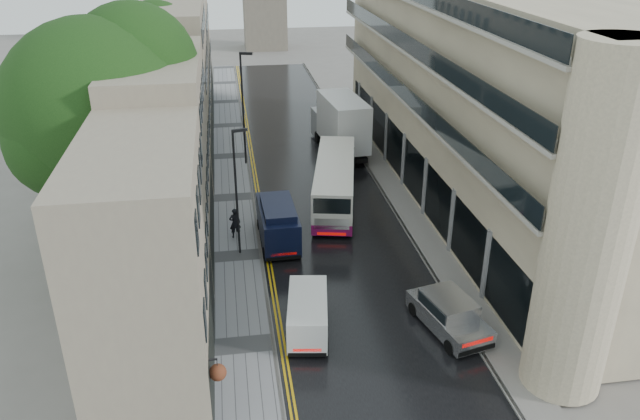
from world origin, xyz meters
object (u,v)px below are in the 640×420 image
object	(u,v)px
cream_bus	(315,201)
white_lorry	(332,133)
silver_hatchback	(451,337)
white_van	(289,334)
navy_van	(265,237)
tree_near	(102,143)
lamp_post_near	(236,194)
tree_far	(137,93)
lamp_post_far	(243,110)
pedestrian	(235,223)

from	to	relation	value
cream_bus	white_lorry	xyz separation A→B (m)	(2.90, 10.53, 0.89)
silver_hatchback	white_van	bearing A→B (deg)	156.72
white_lorry	white_van	size ratio (longest dim) A/B	2.18
white_lorry	white_van	world-z (taller)	white_lorry
white_lorry	navy_van	xyz separation A→B (m)	(-6.37, -14.62, -1.04)
tree_near	silver_hatchback	bearing A→B (deg)	-35.05
cream_bus	lamp_post_near	bearing A→B (deg)	-133.11
silver_hatchback	navy_van	bearing A→B (deg)	113.78
lamp_post_near	silver_hatchback	bearing A→B (deg)	-63.85
tree_far	lamp_post_far	xyz separation A→B (m)	(7.50, 0.95, -1.82)
tree_near	white_lorry	bearing A→B (deg)	42.80
tree_near	pedestrian	xyz separation A→B (m)	(6.61, 1.49, -5.88)
pedestrian	lamp_post_near	world-z (taller)	lamp_post_near
silver_hatchback	navy_van	distance (m)	12.37
tree_far	navy_van	xyz separation A→B (m)	(7.90, -14.13, -4.88)
lamp_post_far	silver_hatchback	bearing A→B (deg)	-56.88
lamp_post_far	tree_far	bearing A→B (deg)	-157.19
tree_far	pedestrian	xyz separation A→B (m)	(6.31, -11.51, -5.17)
silver_hatchback	tree_near	bearing A→B (deg)	131.60
tree_far	silver_hatchback	distance (m)	28.98
navy_van	white_van	bearing A→B (deg)	-88.74
white_van	pedestrian	bearing A→B (deg)	108.69
silver_hatchback	navy_van	xyz separation A→B (m)	(-7.46, 9.85, 0.47)
pedestrian	white_van	bearing A→B (deg)	89.40
white_van	lamp_post_near	world-z (taller)	lamp_post_near
cream_bus	white_van	xyz separation A→B (m)	(-3.07, -12.71, -0.54)
lamp_post_near	lamp_post_far	size ratio (longest dim) A/B	0.85
white_lorry	lamp_post_near	distance (m)	16.04
pedestrian	white_lorry	bearing A→B (deg)	-134.26
navy_van	lamp_post_far	bearing A→B (deg)	90.08
white_lorry	silver_hatchback	distance (m)	24.55
tree_far	pedestrian	world-z (taller)	tree_far
tree_far	white_van	bearing A→B (deg)	-69.94
silver_hatchback	pedestrian	distance (m)	15.42
tree_near	tree_far	size ratio (longest dim) A/B	1.11
pedestrian	tree_near	bearing A→B (deg)	2.04
white_van	tree_far	bearing A→B (deg)	118.66
white_van	cream_bus	bearing A→B (deg)	85.03
silver_hatchback	white_lorry	bearing A→B (deg)	79.20
tree_near	pedestrian	world-z (taller)	tree_near
navy_van	tree_near	bearing A→B (deg)	170.69
lamp_post_near	tree_near	bearing A→B (deg)	162.11
tree_far	tree_near	bearing A→B (deg)	-91.32
tree_far	silver_hatchback	world-z (taller)	tree_far
pedestrian	cream_bus	bearing A→B (deg)	-174.57
white_lorry	silver_hatchback	xyz separation A→B (m)	(1.09, -24.48, -1.51)
cream_bus	lamp_post_near	distance (m)	6.39
tree_far	silver_hatchback	size ratio (longest dim) A/B	2.72
tree_near	lamp_post_near	size ratio (longest dim) A/B	1.89
white_lorry	navy_van	world-z (taller)	white_lorry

